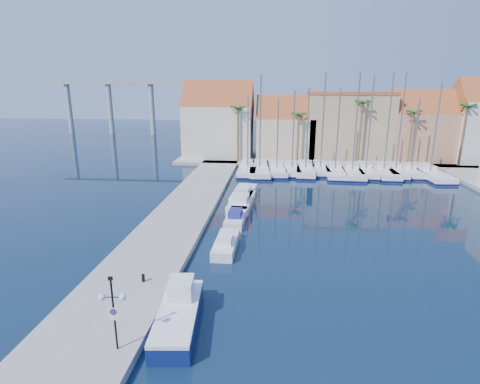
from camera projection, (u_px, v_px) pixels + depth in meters
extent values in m
plane|color=black|center=(266.00, 298.00, 23.42)|extent=(260.00, 260.00, 0.00)
cube|color=gray|center=(179.00, 218.00, 37.13)|extent=(6.00, 77.00, 0.50)
cube|color=gray|center=(328.00, 158.00, 68.43)|extent=(54.00, 16.00, 0.50)
cylinder|color=black|center=(114.00, 314.00, 17.62)|extent=(0.10, 0.10, 3.88)
cylinder|color=black|center=(107.00, 297.00, 17.39)|extent=(0.49, 0.09, 0.05)
cylinder|color=black|center=(117.00, 297.00, 17.39)|extent=(0.49, 0.09, 0.05)
sphere|color=white|center=(102.00, 297.00, 17.39)|extent=(0.35, 0.35, 0.35)
sphere|color=white|center=(123.00, 297.00, 17.39)|extent=(0.35, 0.35, 0.35)
cube|color=black|center=(110.00, 278.00, 17.13)|extent=(0.22, 0.13, 0.16)
cube|color=white|center=(113.00, 313.00, 17.54)|extent=(0.49, 0.07, 0.48)
cylinder|color=red|center=(113.00, 312.00, 17.51)|extent=(0.33, 0.04, 0.33)
cylinder|color=#1933A5|center=(113.00, 312.00, 17.50)|extent=(0.23, 0.03, 0.23)
cube|color=white|center=(114.00, 319.00, 17.63)|extent=(0.39, 0.06, 0.14)
cylinder|color=black|center=(143.00, 278.00, 24.33)|extent=(0.21, 0.21, 0.52)
cube|color=navy|center=(178.00, 319.00, 20.49)|extent=(2.64, 6.40, 0.94)
cube|color=white|center=(178.00, 310.00, 20.34)|extent=(2.64, 6.40, 0.21)
cube|color=white|center=(181.00, 289.00, 21.39)|extent=(1.50, 1.78, 1.14)
cube|color=white|center=(226.00, 244.00, 30.41)|extent=(1.74, 5.25, 0.80)
cube|color=white|center=(225.00, 239.00, 29.72)|extent=(1.19, 1.85, 0.60)
cube|color=white|center=(236.00, 218.00, 36.57)|extent=(1.87, 5.43, 0.80)
cube|color=navy|center=(235.00, 213.00, 35.86)|extent=(1.26, 1.92, 0.60)
cube|color=white|center=(242.00, 202.00, 41.59)|extent=(2.73, 7.34, 0.80)
cube|color=white|center=(241.00, 198.00, 40.72)|extent=(1.76, 2.62, 0.60)
cube|color=white|center=(244.00, 194.00, 44.87)|extent=(2.84, 7.41, 0.80)
cube|color=white|center=(243.00, 190.00, 44.00)|extent=(1.81, 2.65, 0.60)
cube|color=white|center=(248.00, 169.00, 57.95)|extent=(2.80, 10.33, 1.00)
cube|color=#0F0D44|center=(248.00, 171.00, 58.04)|extent=(2.87, 10.39, 0.28)
cube|color=white|center=(248.00, 163.00, 58.72)|extent=(1.91, 3.11, 0.60)
cylinder|color=slate|center=(248.00, 132.00, 55.91)|extent=(0.20, 0.20, 10.45)
cube|color=white|center=(260.00, 169.00, 57.88)|extent=(3.69, 11.71, 1.00)
cube|color=#0F0D44|center=(260.00, 171.00, 57.97)|extent=(3.75, 11.77, 0.28)
cube|color=white|center=(260.00, 163.00, 58.77)|extent=(2.31, 3.58, 0.60)
cylinder|color=slate|center=(260.00, 122.00, 55.37)|extent=(0.20, 0.20, 13.49)
cube|color=white|center=(276.00, 169.00, 57.73)|extent=(3.35, 10.04, 1.00)
cube|color=#0F0D44|center=(276.00, 171.00, 57.82)|extent=(3.41, 10.11, 0.28)
cube|color=white|center=(276.00, 163.00, 58.47)|extent=(2.03, 3.09, 0.60)
cylinder|color=slate|center=(278.00, 134.00, 55.77)|extent=(0.20, 0.20, 10.01)
cube|color=white|center=(292.00, 170.00, 57.62)|extent=(2.56, 8.65, 1.00)
cube|color=#0F0D44|center=(292.00, 172.00, 57.71)|extent=(2.62, 8.71, 0.28)
cube|color=white|center=(291.00, 163.00, 58.23)|extent=(1.66, 2.63, 0.60)
cylinder|color=slate|center=(293.00, 130.00, 55.54)|extent=(0.20, 0.20, 11.35)
cube|color=white|center=(305.00, 170.00, 57.54)|extent=(3.24, 10.49, 1.00)
cube|color=#0F0D44|center=(305.00, 172.00, 57.63)|extent=(3.31, 10.55, 0.28)
cube|color=white|center=(306.00, 163.00, 58.31)|extent=(2.05, 3.20, 0.60)
cylinder|color=slate|center=(307.00, 128.00, 55.33)|extent=(0.20, 0.20, 11.71)
cube|color=white|center=(320.00, 169.00, 57.94)|extent=(2.55, 8.42, 1.00)
cube|color=#0F0D44|center=(320.00, 171.00, 58.02)|extent=(2.62, 8.48, 0.28)
cube|color=white|center=(319.00, 163.00, 58.52)|extent=(1.63, 2.57, 0.60)
cylinder|color=slate|center=(323.00, 121.00, 55.53)|extent=(0.20, 0.20, 13.83)
cube|color=white|center=(335.00, 171.00, 56.48)|extent=(3.29, 10.49, 1.00)
cube|color=#0F0D44|center=(335.00, 173.00, 56.57)|extent=(3.35, 10.55, 0.28)
cube|color=white|center=(334.00, 165.00, 57.25)|extent=(2.06, 3.21, 0.60)
cylinder|color=slate|center=(338.00, 129.00, 54.28)|extent=(0.20, 0.20, 11.69)
cube|color=white|center=(352.00, 172.00, 56.13)|extent=(3.00, 10.40, 1.00)
cube|color=#0F0D44|center=(351.00, 174.00, 56.22)|extent=(3.06, 10.46, 0.28)
cube|color=white|center=(351.00, 165.00, 56.90)|extent=(1.97, 3.15, 0.60)
cylinder|color=slate|center=(356.00, 122.00, 53.63)|extent=(0.20, 0.20, 13.87)
cube|color=white|center=(365.00, 171.00, 56.78)|extent=(3.03, 9.80, 1.00)
cube|color=#0F0D44|center=(365.00, 173.00, 56.87)|extent=(3.09, 9.86, 0.28)
cube|color=white|center=(365.00, 164.00, 57.49)|extent=(1.91, 2.99, 0.60)
cylinder|color=slate|center=(370.00, 123.00, 54.38)|extent=(0.20, 0.20, 13.42)
cube|color=white|center=(382.00, 171.00, 56.40)|extent=(2.79, 10.72, 1.00)
cube|color=#0F0D44|center=(382.00, 173.00, 56.49)|extent=(2.85, 10.78, 0.28)
cube|color=white|center=(381.00, 165.00, 57.21)|extent=(1.95, 3.22, 0.60)
cylinder|color=slate|center=(389.00, 122.00, 53.89)|extent=(0.20, 0.20, 13.80)
cube|color=white|center=(395.00, 171.00, 56.56)|extent=(3.15, 9.42, 1.00)
cube|color=#0F0D44|center=(394.00, 173.00, 56.65)|extent=(3.21, 9.48, 0.28)
cube|color=white|center=(394.00, 165.00, 57.22)|extent=(1.90, 2.90, 0.60)
cylinder|color=slate|center=(401.00, 122.00, 54.13)|extent=(0.20, 0.20, 13.76)
cube|color=white|center=(410.00, 172.00, 56.22)|extent=(2.13, 8.15, 1.00)
cube|color=#0F0D44|center=(410.00, 174.00, 56.31)|extent=(2.19, 8.21, 0.28)
cube|color=white|center=(409.00, 165.00, 56.79)|extent=(1.49, 2.45, 0.60)
cylinder|color=slate|center=(416.00, 135.00, 54.31)|extent=(0.20, 0.20, 10.23)
cube|color=white|center=(428.00, 173.00, 55.14)|extent=(3.79, 11.71, 1.00)
cube|color=#0F0D44|center=(427.00, 175.00, 55.23)|extent=(3.85, 11.77, 0.28)
cube|color=white|center=(425.00, 166.00, 56.03)|extent=(2.33, 3.60, 0.60)
cylinder|color=slate|center=(436.00, 128.00, 52.78)|extent=(0.20, 0.20, 12.36)
cube|color=beige|center=(219.00, 131.00, 68.04)|extent=(12.00, 9.00, 9.00)
cube|color=#944420|center=(219.00, 106.00, 66.83)|extent=(12.30, 9.00, 9.00)
cube|color=#CAB88E|center=(285.00, 138.00, 67.20)|extent=(10.00, 8.00, 7.00)
cube|color=#944420|center=(286.00, 118.00, 66.26)|extent=(10.30, 8.00, 8.00)
cube|color=tan|center=(347.00, 126.00, 66.60)|extent=(14.00, 10.00, 11.00)
cube|color=#944420|center=(350.00, 93.00, 65.05)|extent=(14.20, 10.20, 0.50)
cube|color=tan|center=(418.00, 136.00, 64.93)|extent=(10.00, 8.00, 8.00)
cube|color=#944420|center=(421.00, 113.00, 63.85)|extent=(10.30, 8.00, 8.00)
cube|color=silver|center=(477.00, 132.00, 62.87)|extent=(8.00, 8.00, 10.00)
cylinder|color=brown|center=(238.00, 135.00, 62.88)|extent=(0.36, 0.36, 9.00)
sphere|color=#21601B|center=(238.00, 109.00, 61.71)|extent=(2.60, 2.60, 2.60)
cylinder|color=brown|center=(298.00, 139.00, 62.09)|extent=(0.36, 0.36, 8.00)
sphere|color=#21601B|center=(299.00, 115.00, 61.05)|extent=(2.60, 2.60, 2.60)
cylinder|color=brown|center=(360.00, 133.00, 60.89)|extent=(0.36, 0.36, 10.00)
sphere|color=#21601B|center=(363.00, 103.00, 59.58)|extent=(2.60, 2.60, 2.60)
cylinder|color=brown|center=(410.00, 139.00, 60.35)|extent=(0.36, 0.36, 8.50)
sphere|color=#21601B|center=(414.00, 113.00, 59.24)|extent=(2.60, 2.60, 2.60)
cylinder|color=brown|center=(463.00, 136.00, 59.47)|extent=(0.36, 0.36, 9.50)
sphere|color=#21601B|center=(468.00, 106.00, 58.23)|extent=(2.60, 2.60, 2.60)
cube|color=#9E9E99|center=(136.00, 82.00, 101.75)|extent=(48.00, 2.20, 0.90)
cylinder|color=#9E9E99|center=(69.00, 108.00, 105.50)|extent=(1.40, 1.40, 14.00)
cylinder|color=#9E9E99|center=(110.00, 109.00, 104.39)|extent=(1.40, 1.40, 14.00)
cylinder|color=#9E9E99|center=(152.00, 109.00, 103.27)|extent=(1.40, 1.40, 14.00)
cylinder|color=#9E9E99|center=(195.00, 109.00, 102.16)|extent=(1.40, 1.40, 14.00)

